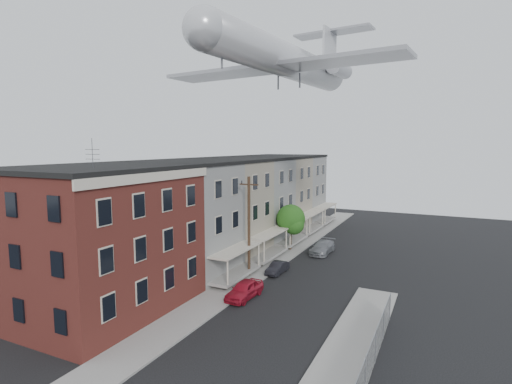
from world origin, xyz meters
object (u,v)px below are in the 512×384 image
Objects in this scene: car_near at (244,290)px; car_mid at (277,268)px; airplane at (287,60)px; utility_pole at (249,225)px; car_far at (323,247)px; street_tree at (292,220)px.

car_near is 6.63m from car_mid.
car_mid is at bearing -103.19° from airplane.
utility_pole is at bearing -126.61° from airplane.
utility_pole reaches higher than car_near.
airplane is at bearing -100.43° from car_far.
airplane is (2.30, 3.09, 14.55)m from utility_pole.
utility_pole is 11.70m from car_far.
street_tree reaches higher than car_mid.
street_tree is 17.30m from airplane.
airplane reaches higher than car_far.
car_mid is at bearing -78.33° from street_tree.
car_far is (1.80, 8.48, 0.14)m from car_mid.
utility_pole is at bearing -91.89° from street_tree.
airplane is at bearing 91.06° from car_near.
street_tree is 4.46m from car_far.
utility_pole is 4.95m from car_mid.
car_mid is 8.67m from car_far.
airplane is (0.30, 7.89, 18.54)m from car_near.
street_tree is at bearing 88.11° from utility_pole.
street_tree is at bearing -172.28° from car_far.
utility_pole is at bearing -135.26° from car_mid.
street_tree is (0.33, 9.92, -1.22)m from utility_pole.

